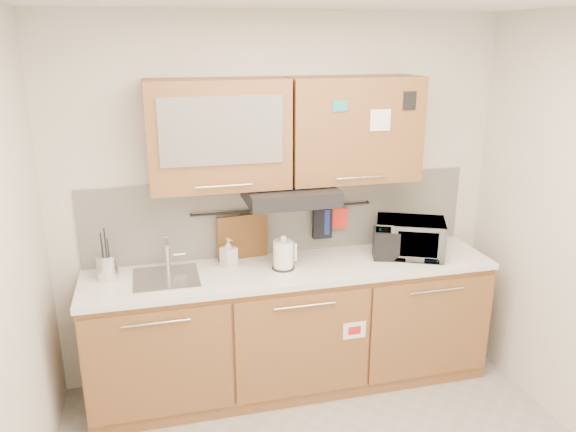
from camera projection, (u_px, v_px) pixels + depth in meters
wall_back at (281, 202)px, 4.03m from camera, size 3.20×0.00×3.20m
base_cabinet at (292, 333)px, 4.02m from camera, size 2.80×0.64×0.88m
countertop at (292, 269)px, 3.86m from camera, size 2.82×0.62×0.04m
backsplash at (282, 215)px, 4.05m from camera, size 2.80×0.02×0.56m
upper_cabinets at (287, 132)px, 3.70m from camera, size 1.82×0.37×0.70m
range_hood at (290, 194)px, 3.76m from camera, size 0.60×0.46×0.10m
sink at (166, 277)px, 3.67m from camera, size 0.42×0.40×0.26m
utensil_rail at (283, 209)px, 4.00m from camera, size 1.30×0.02×0.02m
utensil_crock at (107, 267)px, 3.63m from camera, size 0.15×0.15×0.34m
kettle at (283, 255)px, 3.80m from camera, size 0.17×0.15×0.24m
toaster at (393, 244)px, 3.98m from camera, size 0.32×0.24×0.21m
microwave at (410, 238)px, 4.03m from camera, size 0.57×0.49×0.27m
soap_bottle at (229, 252)px, 3.84m from camera, size 0.13×0.13×0.20m
cutting_board at (243, 245)px, 3.98m from camera, size 0.36×0.07×0.45m
oven_mitt at (322, 222)px, 4.08m from camera, size 0.12×0.06×0.19m
dark_pouch at (322, 224)px, 4.09m from camera, size 0.14×0.04×0.22m
pot_holder at (339, 218)px, 4.11m from camera, size 0.13×0.05×0.15m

